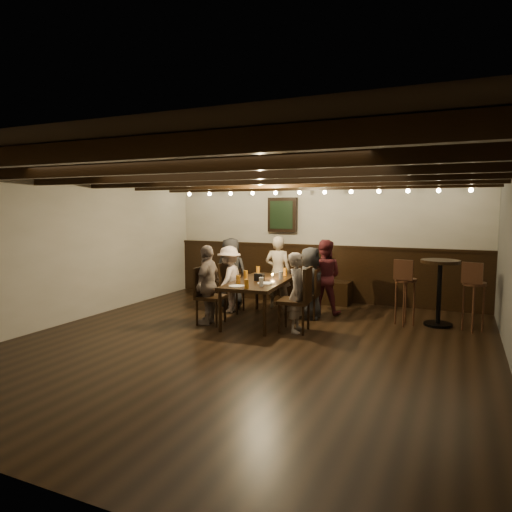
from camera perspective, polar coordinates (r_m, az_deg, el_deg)
The scene contains 27 objects.
room at distance 8.34m, azimuth 3.67°, elevation 0.37°, with size 7.00×7.00×7.00m.
dining_table at distance 7.63m, azimuth 0.54°, elevation -3.48°, with size 0.99×1.90×0.69m.
chair_left_near at distance 8.36m, azimuth -3.17°, elevation -5.15°, with size 0.45×0.45×0.90m.
chair_left_far at distance 7.55m, azimuth -5.78°, elevation -6.30°, with size 0.46×0.46×0.93m.
chair_right_near at distance 7.94m, azimuth 6.53°, elevation -5.86°, with size 0.43×0.43×0.86m.
chair_right_far at distance 7.07m, azimuth 4.95°, elevation -6.98°, with size 0.49×0.49×0.99m.
person_bench_left at distance 8.77m, azimuth -3.17°, elevation -2.04°, with size 0.65×0.42×1.33m, color black.
person_bench_centre at distance 8.61m, azimuth 2.77°, elevation -2.03°, with size 0.50×0.33×1.37m, color gray.
person_bench_right at distance 8.26m, azimuth 8.48°, elevation -2.57°, with size 0.65×0.51×1.33m, color #5B1F25.
person_left_near at distance 8.31m, azimuth -3.38°, elevation -2.91°, with size 0.78×0.45×1.21m, color #B8A39C.
person_left_far at distance 7.49m, azimuth -6.02°, elevation -3.57°, with size 0.76×0.32×1.30m, color gray.
person_right_near at distance 7.87m, azimuth 6.79°, elevation -3.36°, with size 0.60×0.39×1.23m, color #252527.
person_right_far at distance 7.00m, azimuth 5.21°, elevation -4.55°, with size 0.45×0.29×1.22m, color gray.
pint_a at distance 8.36m, azimuth 0.25°, elevation -1.78°, with size 0.07×0.07×0.14m, color #BF7219.
pint_b at distance 8.15m, azimuth 3.66°, elevation -1.98°, with size 0.07×0.07×0.14m, color #BF7219.
pint_c at distance 7.80m, azimuth -1.31°, elevation -2.33°, with size 0.07×0.07×0.14m, color #BF7219.
pint_d at distance 7.71m, azimuth 3.13°, elevation -2.44°, with size 0.07×0.07×0.14m, color silver.
pint_e at distance 7.27m, azimuth -2.24°, elevation -2.96°, with size 0.07×0.07×0.14m, color #BF7219.
pint_f at distance 7.03m, azimuth 0.66°, elevation -3.25°, with size 0.07×0.07×0.14m, color silver.
pint_g at distance 6.85m, azimuth -1.20°, elevation -3.50°, with size 0.07×0.07×0.14m, color #BF7219.
plate_near at distance 7.02m, azimuth -2.44°, elevation -3.79°, with size 0.24×0.24×0.01m, color white.
plate_far at distance 7.28m, azimuth 1.13°, elevation -3.43°, with size 0.24×0.24×0.01m, color white.
condiment_caddy at distance 7.57m, azimuth 0.42°, elevation -2.67°, with size 0.15×0.10×0.12m, color black.
candle at distance 7.86m, azimuth 2.07°, elevation -2.60°, with size 0.05×0.05×0.05m, color beige.
high_top_table at distance 7.88m, azimuth 21.96°, elevation -3.11°, with size 0.60×0.60×1.07m.
bar_stool_left at distance 7.77m, azimuth 18.10°, elevation -5.34°, with size 0.35×0.37×1.08m.
bar_stool_right at distance 7.78m, azimuth 25.51°, elevation -5.61°, with size 0.36×0.38×1.08m.
Camera 1 is at (2.64, -5.56, 1.89)m, focal length 32.00 mm.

